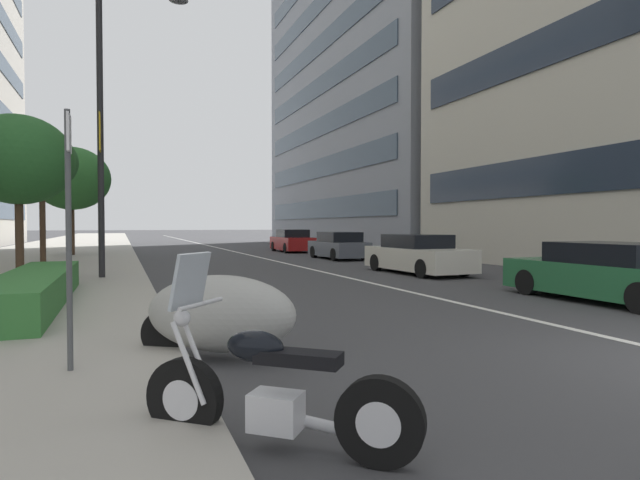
{
  "coord_description": "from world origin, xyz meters",
  "views": [
    {
      "loc": [
        -3.7,
        6.87,
        1.69
      ],
      "look_at": [
        10.0,
        1.64,
        1.28
      ],
      "focal_mm": 29.38,
      "sensor_mm": 36.0,
      "label": 1
    }
  ],
  "objects_px": {
    "parking_sign_by_curb": "(69,215)",
    "street_lamp_with_banners": "(113,105)",
    "street_tree_by_lamp_post": "(42,162)",
    "street_tree_far_plaza": "(72,179)",
    "car_following_behind": "(417,255)",
    "street_tree_near_plaza_corner": "(18,160)",
    "motorcycle_far_end_row": "(271,392)",
    "car_far_down_avenue": "(339,246)",
    "motorcycle_nearest_camera": "(219,314)",
    "car_approaching_light": "(608,273)",
    "car_mid_block_traffic": "(292,241)"
  },
  "relations": [
    {
      "from": "car_far_down_avenue",
      "to": "parking_sign_by_curb",
      "type": "xyz_separation_m",
      "value": [
        -18.22,
        10.78,
        1.15
      ]
    },
    {
      "from": "car_approaching_light",
      "to": "parking_sign_by_curb",
      "type": "distance_m",
      "value": 10.94
    },
    {
      "from": "street_lamp_with_banners",
      "to": "car_far_down_avenue",
      "type": "bearing_deg",
      "value": -54.35
    },
    {
      "from": "car_mid_block_traffic",
      "to": "street_tree_far_plaza",
      "type": "bearing_deg",
      "value": 98.76
    },
    {
      "from": "car_mid_block_traffic",
      "to": "street_tree_far_plaza",
      "type": "xyz_separation_m",
      "value": [
        -1.64,
        12.66,
        3.49
      ]
    },
    {
      "from": "car_approaching_light",
      "to": "street_tree_by_lamp_post",
      "type": "bearing_deg",
      "value": 42.01
    },
    {
      "from": "street_tree_far_plaza",
      "to": "street_tree_near_plaza_corner",
      "type": "bearing_deg",
      "value": 178.82
    },
    {
      "from": "car_approaching_light",
      "to": "street_lamp_with_banners",
      "type": "relative_size",
      "value": 0.53
    },
    {
      "from": "car_approaching_light",
      "to": "car_following_behind",
      "type": "bearing_deg",
      "value": 2.65
    },
    {
      "from": "street_lamp_with_banners",
      "to": "car_approaching_light",
      "type": "bearing_deg",
      "value": -128.97
    },
    {
      "from": "car_mid_block_traffic",
      "to": "car_far_down_avenue",
      "type": "bearing_deg",
      "value": -178.58
    },
    {
      "from": "motorcycle_nearest_camera",
      "to": "street_tree_near_plaza_corner",
      "type": "distance_m",
      "value": 11.27
    },
    {
      "from": "car_far_down_avenue",
      "to": "street_lamp_with_banners",
      "type": "distance_m",
      "value": 13.66
    },
    {
      "from": "car_mid_block_traffic",
      "to": "street_tree_by_lamp_post",
      "type": "relative_size",
      "value": 0.88
    },
    {
      "from": "car_approaching_light",
      "to": "car_mid_block_traffic",
      "type": "relative_size",
      "value": 1.0
    },
    {
      "from": "motorcycle_far_end_row",
      "to": "street_tree_far_plaza",
      "type": "relative_size",
      "value": 0.32
    },
    {
      "from": "motorcycle_far_end_row",
      "to": "street_lamp_with_banners",
      "type": "relative_size",
      "value": 0.21
    },
    {
      "from": "street_tree_near_plaza_corner",
      "to": "motorcycle_far_end_row",
      "type": "bearing_deg",
      "value": -164.05
    },
    {
      "from": "parking_sign_by_curb",
      "to": "street_tree_far_plaza",
      "type": "distance_m",
      "value": 24.44
    },
    {
      "from": "street_tree_far_plaza",
      "to": "car_following_behind",
      "type": "bearing_deg",
      "value": -139.71
    },
    {
      "from": "motorcycle_far_end_row",
      "to": "car_mid_block_traffic",
      "type": "bearing_deg",
      "value": -68.59
    },
    {
      "from": "car_approaching_light",
      "to": "car_far_down_avenue",
      "type": "xyz_separation_m",
      "value": [
        15.8,
        -0.18,
        0.02
      ]
    },
    {
      "from": "car_following_behind",
      "to": "street_tree_near_plaza_corner",
      "type": "xyz_separation_m",
      "value": [
        0.73,
        12.45,
        2.88
      ]
    },
    {
      "from": "street_lamp_with_banners",
      "to": "street_tree_near_plaza_corner",
      "type": "xyz_separation_m",
      "value": [
        -0.11,
        2.5,
        -1.76
      ]
    },
    {
      "from": "motorcycle_nearest_camera",
      "to": "car_approaching_light",
      "type": "relative_size",
      "value": 0.45
    },
    {
      "from": "street_tree_near_plaza_corner",
      "to": "car_approaching_light",
      "type": "bearing_deg",
      "value": -122.71
    },
    {
      "from": "car_approaching_light",
      "to": "parking_sign_by_curb",
      "type": "bearing_deg",
      "value": 103.1
    },
    {
      "from": "car_following_behind",
      "to": "street_tree_near_plaza_corner",
      "type": "relative_size",
      "value": 1.0
    },
    {
      "from": "parking_sign_by_curb",
      "to": "street_lamp_with_banners",
      "type": "height_order",
      "value": "street_lamp_with_banners"
    },
    {
      "from": "car_approaching_light",
      "to": "street_tree_by_lamp_post",
      "type": "distance_m",
      "value": 19.78
    },
    {
      "from": "car_approaching_light",
      "to": "street_tree_far_plaza",
      "type": "relative_size",
      "value": 0.81
    },
    {
      "from": "street_tree_near_plaza_corner",
      "to": "street_tree_far_plaza",
      "type": "bearing_deg",
      "value": -1.18
    },
    {
      "from": "motorcycle_far_end_row",
      "to": "car_approaching_light",
      "type": "relative_size",
      "value": 0.39
    },
    {
      "from": "street_tree_near_plaza_corner",
      "to": "street_tree_by_lamp_post",
      "type": "xyz_separation_m",
      "value": [
        6.31,
        0.2,
        0.66
      ]
    },
    {
      "from": "motorcycle_nearest_camera",
      "to": "parking_sign_by_curb",
      "type": "bearing_deg",
      "value": 46.55
    },
    {
      "from": "parking_sign_by_curb",
      "to": "street_tree_by_lamp_post",
      "type": "bearing_deg",
      "value": 7.93
    },
    {
      "from": "car_following_behind",
      "to": "car_mid_block_traffic",
      "type": "bearing_deg",
      "value": -3.89
    },
    {
      "from": "street_tree_by_lamp_post",
      "to": "street_tree_far_plaza",
      "type": "relative_size",
      "value": 0.92
    },
    {
      "from": "motorcycle_nearest_camera",
      "to": "car_far_down_avenue",
      "type": "height_order",
      "value": "car_far_down_avenue"
    },
    {
      "from": "car_far_down_avenue",
      "to": "parking_sign_by_curb",
      "type": "relative_size",
      "value": 1.53
    },
    {
      "from": "motorcycle_nearest_camera",
      "to": "street_tree_by_lamp_post",
      "type": "height_order",
      "value": "street_tree_by_lamp_post"
    },
    {
      "from": "parking_sign_by_curb",
      "to": "street_tree_near_plaza_corner",
      "type": "distance_m",
      "value": 10.97
    },
    {
      "from": "motorcycle_nearest_camera",
      "to": "car_approaching_light",
      "type": "xyz_separation_m",
      "value": [
        1.99,
        -8.95,
        0.05
      ]
    },
    {
      "from": "car_mid_block_traffic",
      "to": "street_tree_near_plaza_corner",
      "type": "xyz_separation_m",
      "value": [
        -15.26,
        12.94,
        2.86
      ]
    },
    {
      "from": "car_far_down_avenue",
      "to": "street_tree_far_plaza",
      "type": "xyz_separation_m",
      "value": [
        6.03,
        12.66,
        3.51
      ]
    },
    {
      "from": "motorcycle_nearest_camera",
      "to": "parking_sign_by_curb",
      "type": "distance_m",
      "value": 2.1
    },
    {
      "from": "car_mid_block_traffic",
      "to": "street_lamp_with_banners",
      "type": "bearing_deg",
      "value": 146.83
    },
    {
      "from": "car_far_down_avenue",
      "to": "street_tree_near_plaza_corner",
      "type": "distance_m",
      "value": 15.28
    },
    {
      "from": "motorcycle_nearest_camera",
      "to": "motorcycle_far_end_row",
      "type": "bearing_deg",
      "value": 119.76
    },
    {
      "from": "car_approaching_light",
      "to": "parking_sign_by_curb",
      "type": "height_order",
      "value": "parking_sign_by_curb"
    }
  ]
}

